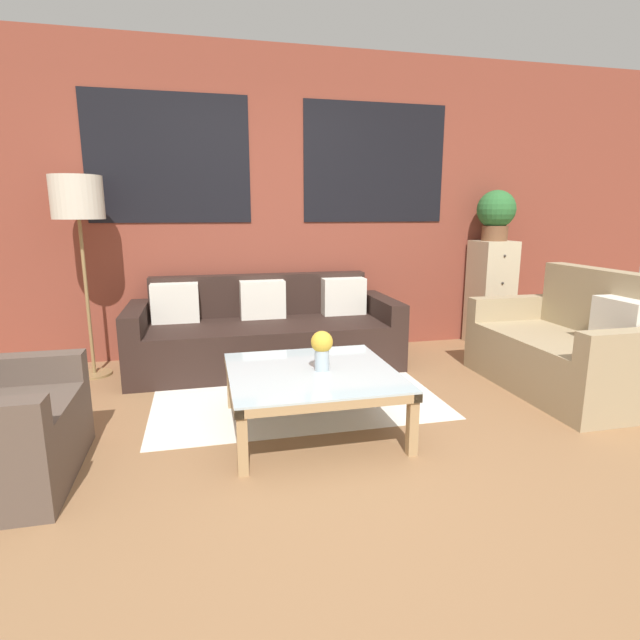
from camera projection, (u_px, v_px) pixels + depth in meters
ground_plane at (349, 469)px, 2.67m from camera, size 16.00×16.00×0.00m
wall_back_brick at (277, 205)px, 4.69m from camera, size 8.40×0.09×2.80m
rug at (294, 394)px, 3.76m from camera, size 2.05×1.46×0.00m
couch_dark at (265, 334)px, 4.42m from camera, size 2.30×0.88×0.78m
settee_vintage at (568, 350)px, 3.80m from camera, size 0.80×1.44×0.92m
coffee_table at (312, 378)px, 3.09m from camera, size 1.02×1.02×0.38m
floor_lamp at (78, 205)px, 3.90m from camera, size 0.39×0.39×1.62m
drawer_cabinet at (490, 293)px, 5.09m from camera, size 0.36×0.41×1.06m
potted_plant at (496, 213)px, 4.92m from camera, size 0.37×0.37×0.49m
flower_vase at (322, 347)px, 3.06m from camera, size 0.14×0.14×0.25m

